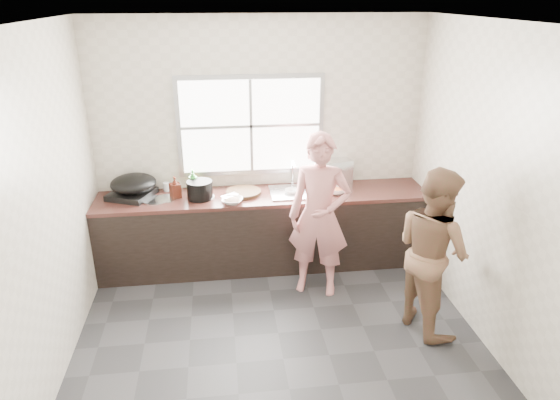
{
  "coord_description": "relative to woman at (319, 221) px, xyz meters",
  "views": [
    {
      "loc": [
        -0.46,
        -3.73,
        2.89
      ],
      "look_at": [
        0.1,
        0.65,
        1.05
      ],
      "focal_mm": 32.0,
      "sensor_mm": 36.0,
      "label": 1
    }
  ],
  "objects": [
    {
      "name": "floor",
      "position": [
        -0.5,
        -0.68,
        -0.79
      ],
      "size": [
        3.6,
        3.2,
        0.01
      ],
      "primitive_type": "cube",
      "color": "#2C2C2E",
      "rests_on": "ground"
    },
    {
      "name": "ceiling",
      "position": [
        -0.5,
        -0.68,
        1.92
      ],
      "size": [
        3.6,
        3.2,
        0.01
      ],
      "primitive_type": "cube",
      "color": "silver",
      "rests_on": "wall_back"
    },
    {
      "name": "wall_back",
      "position": [
        -0.5,
        0.92,
        0.56
      ],
      "size": [
        3.6,
        0.01,
        2.7
      ],
      "primitive_type": "cube",
      "color": "beige",
      "rests_on": "ground"
    },
    {
      "name": "wall_left",
      "position": [
        -2.3,
        -0.68,
        0.56
      ],
      "size": [
        0.01,
        3.2,
        2.7
      ],
      "primitive_type": "cube",
      "color": "silver",
      "rests_on": "ground"
    },
    {
      "name": "wall_right",
      "position": [
        1.31,
        -0.68,
        0.56
      ],
      "size": [
        0.01,
        3.2,
        2.7
      ],
      "primitive_type": "cube",
      "color": "beige",
      "rests_on": "ground"
    },
    {
      "name": "wall_front",
      "position": [
        -0.5,
        -2.29,
        0.56
      ],
      "size": [
        3.6,
        0.01,
        2.7
      ],
      "primitive_type": "cube",
      "color": "beige",
      "rests_on": "ground"
    },
    {
      "name": "cabinet",
      "position": [
        -0.5,
        0.61,
        -0.38
      ],
      "size": [
        3.6,
        0.62,
        0.82
      ],
      "primitive_type": "cube",
      "color": "black",
      "rests_on": "floor"
    },
    {
      "name": "countertop",
      "position": [
        -0.5,
        0.61,
        0.05
      ],
      "size": [
        3.6,
        0.64,
        0.04
      ],
      "primitive_type": "cube",
      "color": "#381C17",
      "rests_on": "cabinet"
    },
    {
      "name": "sink",
      "position": [
        -0.15,
        0.61,
        0.08
      ],
      "size": [
        0.55,
        0.45,
        0.02
      ],
      "primitive_type": "cube",
      "color": "silver",
      "rests_on": "countertop"
    },
    {
      "name": "faucet",
      "position": [
        -0.15,
        0.81,
        0.22
      ],
      "size": [
        0.02,
        0.02,
        0.3
      ],
      "primitive_type": "cylinder",
      "color": "silver",
      "rests_on": "countertop"
    },
    {
      "name": "window_frame",
      "position": [
        -0.6,
        0.91,
        0.76
      ],
      "size": [
        1.6,
        0.05,
        1.1
      ],
      "primitive_type": "cube",
      "color": "#9EA0A5",
      "rests_on": "wall_back"
    },
    {
      "name": "window_glazing",
      "position": [
        -0.6,
        0.88,
        0.76
      ],
      "size": [
        1.5,
        0.01,
        1.0
      ],
      "primitive_type": "cube",
      "color": "white",
      "rests_on": "window_frame"
    },
    {
      "name": "woman",
      "position": [
        0.0,
        0.0,
        0.0
      ],
      "size": [
        0.67,
        0.54,
        1.57
      ],
      "primitive_type": "imported",
      "rotation": [
        0.0,
        0.0,
        -0.33
      ],
      "color": "tan",
      "rests_on": "floor"
    },
    {
      "name": "person_side",
      "position": [
        0.88,
        -0.71,
        -0.01
      ],
      "size": [
        0.77,
        0.89,
        1.55
      ],
      "primitive_type": "imported",
      "rotation": [
        0.0,
        0.0,
        1.85
      ],
      "color": "brown",
      "rests_on": "floor"
    },
    {
      "name": "cutting_board",
      "position": [
        -0.71,
        0.64,
        0.09
      ],
      "size": [
        0.38,
        0.38,
        0.04
      ],
      "primitive_type": "cylinder",
      "rotation": [
        0.0,
        0.0,
        -0.01
      ],
      "color": "#302012",
      "rests_on": "countertop"
    },
    {
      "name": "cleaver",
      "position": [
        -0.86,
        0.51,
        0.12
      ],
      "size": [
        0.2,
        0.18,
        0.01
      ],
      "primitive_type": "cube",
      "rotation": [
        0.0,
        0.0,
        0.64
      ],
      "color": "silver",
      "rests_on": "cutting_board"
    },
    {
      "name": "bowl_mince",
      "position": [
        -0.84,
        0.4,
        0.1
      ],
      "size": [
        0.26,
        0.26,
        0.05
      ],
      "primitive_type": "imported",
      "rotation": [
        0.0,
        0.0,
        -0.26
      ],
      "color": "white",
      "rests_on": "countertop"
    },
    {
      "name": "bowl_crabs",
      "position": [
        0.3,
        0.53,
        0.1
      ],
      "size": [
        0.19,
        0.19,
        0.06
      ],
      "primitive_type": "imported",
      "rotation": [
        0.0,
        0.0,
        -0.02
      ],
      "color": "white",
      "rests_on": "countertop"
    },
    {
      "name": "bowl_held",
      "position": [
        -0.19,
        0.58,
        0.1
      ],
      "size": [
        0.24,
        0.24,
        0.06
      ],
      "primitive_type": "imported",
      "rotation": [
        0.0,
        0.0,
        -0.24
      ],
      "color": "white",
      "rests_on": "countertop"
    },
    {
      "name": "black_pot",
      "position": [
        -1.18,
        0.57,
        0.17
      ],
      "size": [
        0.36,
        0.36,
        0.2
      ],
      "primitive_type": "cylinder",
      "rotation": [
        0.0,
        0.0,
        -0.41
      ],
      "color": "black",
      "rests_on": "countertop"
    },
    {
      "name": "plate_food",
      "position": [
        -1.13,
        0.58,
        0.08
      ],
      "size": [
        0.22,
        0.22,
        0.02
      ],
      "primitive_type": "cylinder",
      "rotation": [
        0.0,
        0.0,
        -0.01
      ],
      "color": "silver",
      "rests_on": "countertop"
    },
    {
      "name": "bottle_green",
      "position": [
        -1.25,
        0.68,
        0.22
      ],
      "size": [
        0.15,
        0.15,
        0.29
      ],
      "primitive_type": "imported",
      "rotation": [
        0.0,
        0.0,
        0.4
      ],
      "color": "#2A822B",
      "rests_on": "countertop"
    },
    {
      "name": "bottle_brown_tall",
      "position": [
        -1.44,
        0.63,
        0.18
      ],
      "size": [
        0.13,
        0.13,
        0.21
      ],
      "primitive_type": "imported",
      "rotation": [
        0.0,
        0.0,
        0.42
      ],
      "color": "#461B11",
      "rests_on": "countertop"
    },
    {
      "name": "bottle_brown_short",
      "position": [
        -1.23,
        0.79,
        0.15
      ],
      "size": [
        0.15,
        0.15,
        0.15
      ],
      "primitive_type": "imported",
      "rotation": [
        0.0,
        0.0,
        -0.26
      ],
      "color": "#4D2C13",
      "rests_on": "countertop"
    },
    {
      "name": "glass_jar",
      "position": [
        -1.55,
        0.84,
        0.12
      ],
      "size": [
        0.08,
        0.08,
        0.1
      ],
      "primitive_type": "cylinder",
      "rotation": [
        0.0,
        0.0,
        0.22
      ],
      "color": "silver",
      "rests_on": "countertop"
    },
    {
      "name": "burner",
      "position": [
        -1.91,
        0.71,
        0.11
      ],
      "size": [
        0.55,
        0.55,
        0.06
      ],
      "primitive_type": "cube",
      "rotation": [
        0.0,
        0.0,
        -0.41
      ],
      "color": "black",
      "rests_on": "countertop"
    },
    {
      "name": "wok",
      "position": [
        -1.88,
        0.71,
        0.23
      ],
      "size": [
        0.5,
        0.5,
        0.18
      ],
      "primitive_type": "ellipsoid",
      "rotation": [
        0.0,
        0.0,
        0.04
      ],
      "color": "black",
      "rests_on": "burner"
    },
    {
      "name": "dish_rack",
      "position": [
        0.32,
        0.84,
        0.22
      ],
      "size": [
        0.44,
        0.36,
        0.29
      ],
      "primitive_type": "cube",
      "rotation": [
        0.0,
        0.0,
        0.26
      ],
      "color": "silver",
      "rests_on": "countertop"
    },
    {
      "name": "pot_lid_left",
      "position": [
        -1.64,
        0.56,
        0.08
      ],
      "size": [
        0.33,
        0.33,
        0.01
      ],
      "primitive_type": "cylinder",
      "rotation": [
        0.0,
        0.0,
        -0.22
      ],
      "color": "silver",
      "rests_on": "countertop"
    },
    {
      "name": "pot_lid_right",
      "position": [
        -1.54,
        0.59,
        0.08
      ],
      "size": [
        0.27,
        0.27,
        0.01
      ],
      "primitive_type": "cylinder",
      "rotation": [
        0.0,
        0.0,
        -0.15
      ],
      "color": "silver",
      "rests_on": "countertop"
    }
  ]
}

